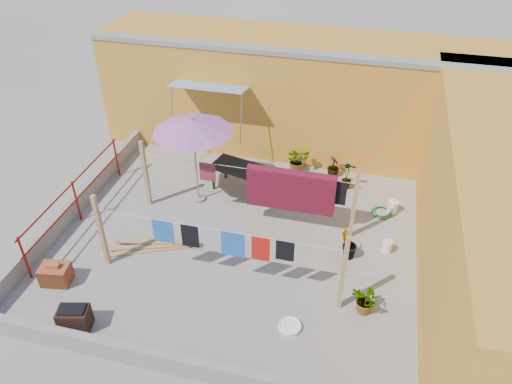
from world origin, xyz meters
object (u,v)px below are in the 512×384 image
at_px(brick_stack, 56,274).
at_px(brazier, 74,318).
at_px(water_jug_b, 393,207).
at_px(outdoor_table, 241,169).
at_px(water_jug_a, 387,246).
at_px(green_hose, 382,212).
at_px(white_basin, 290,326).
at_px(patio_umbrella, 193,126).
at_px(plant_back_a, 297,160).

bearing_deg(brick_stack, brazier, -43.44).
bearing_deg(brazier, water_jug_b, 41.99).
bearing_deg(brazier, outdoor_table, 70.47).
relative_size(outdoor_table, water_jug_b, 4.37).
height_order(outdoor_table, water_jug_b, outdoor_table).
xyz_separation_m(outdoor_table, brick_stack, (-2.81, -4.12, -0.42)).
distance_m(water_jug_a, green_hose, 1.39).
xyz_separation_m(white_basin, green_hose, (1.51, 3.99, -0.01)).
xyz_separation_m(brick_stack, white_basin, (4.90, 0.02, -0.18)).
relative_size(patio_umbrella, brazier, 3.89).
relative_size(brick_stack, plant_back_a, 0.92).
bearing_deg(white_basin, water_jug_b, 66.90).
bearing_deg(white_basin, plant_back_a, 99.07).
distance_m(patio_umbrella, green_hose, 5.02).
distance_m(brick_stack, green_hose, 7.57).
xyz_separation_m(white_basin, plant_back_a, (-0.86, 5.36, 0.31)).
bearing_deg(brick_stack, white_basin, 0.26).
bearing_deg(green_hose, white_basin, -110.73).
distance_m(outdoor_table, plant_back_a, 1.79).
distance_m(outdoor_table, white_basin, 4.64).
distance_m(brazier, water_jug_a, 6.63).
xyz_separation_m(brick_stack, water_jug_a, (6.58, 2.63, -0.07)).
relative_size(water_jug_b, plant_back_a, 0.54).
height_order(outdoor_table, white_basin, outdoor_table).
distance_m(brick_stack, white_basin, 4.91).
bearing_deg(patio_umbrella, water_jug_a, -9.93).
relative_size(patio_umbrella, plant_back_a, 3.61).
distance_m(brazier, water_jug_b, 7.60).
relative_size(outdoor_table, brazier, 2.55).
bearing_deg(white_basin, green_hose, 69.27).
xyz_separation_m(water_jug_a, water_jug_b, (0.07, 1.50, 0.02)).
height_order(brick_stack, water_jug_a, brick_stack).
xyz_separation_m(brazier, water_jug_b, (5.65, 5.08, -0.08)).
bearing_deg(water_jug_a, brazier, -147.23).
xyz_separation_m(patio_umbrella, water_jug_b, (4.79, 0.67, -1.92)).
distance_m(white_basin, plant_back_a, 5.44).
relative_size(brick_stack, green_hose, 1.27).
bearing_deg(water_jug_b, patio_umbrella, -172.03).
relative_size(brazier, white_basin, 1.43).
bearing_deg(green_hose, brazier, -137.42).
relative_size(patio_umbrella, water_jug_b, 6.67).
xyz_separation_m(patio_umbrella, brick_stack, (-1.86, -3.46, -1.87)).
distance_m(water_jug_b, green_hose, 0.30).
bearing_deg(white_basin, brick_stack, -179.74).
height_order(brick_stack, water_jug_b, brick_stack).
bearing_deg(water_jug_b, white_basin, -113.10).
distance_m(patio_umbrella, outdoor_table, 1.85).
distance_m(patio_umbrella, water_jug_a, 5.16).
bearing_deg(green_hose, patio_umbrella, -173.04).
relative_size(green_hose, plant_back_a, 0.73).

